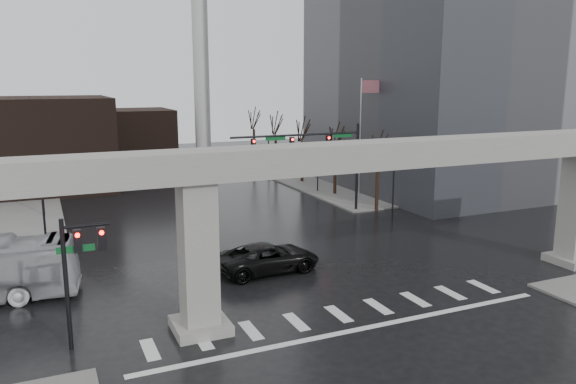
% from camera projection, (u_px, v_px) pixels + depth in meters
% --- Properties ---
extents(ground, '(160.00, 160.00, 0.00)m').
position_uv_depth(ground, '(329.00, 307.00, 29.75)').
color(ground, black).
rests_on(ground, ground).
extents(sidewalk_ne, '(28.00, 36.00, 0.15)m').
position_uv_depth(sidewalk_ne, '(376.00, 173.00, 72.34)').
color(sidewalk_ne, slate).
rests_on(sidewalk_ne, ground).
extents(elevated_guideway, '(48.00, 2.60, 8.70)m').
position_uv_depth(elevated_guideway, '(353.00, 178.00, 28.90)').
color(elevated_guideway, '#97958F').
rests_on(elevated_guideway, ground).
extents(building_far_left, '(16.00, 14.00, 10.00)m').
position_uv_depth(building_far_left, '(34.00, 144.00, 60.84)').
color(building_far_left, black).
rests_on(building_far_left, ground).
extents(building_far_mid, '(10.00, 10.00, 8.00)m').
position_uv_depth(building_far_mid, '(133.00, 140.00, 74.77)').
color(building_far_mid, black).
rests_on(building_far_mid, ground).
extents(smokestack, '(3.60, 3.60, 30.00)m').
position_uv_depth(smokestack, '(201.00, 68.00, 70.74)').
color(smokestack, beige).
rests_on(smokestack, ground).
extents(signal_mast_arm, '(12.12, 0.43, 8.00)m').
position_uv_depth(signal_mast_arm, '(320.00, 150.00, 49.03)').
color(signal_mast_arm, black).
rests_on(signal_mast_arm, ground).
extents(signal_left_pole, '(2.30, 0.30, 6.00)m').
position_uv_depth(signal_left_pole, '(78.00, 260.00, 24.53)').
color(signal_left_pole, black).
rests_on(signal_left_pole, ground).
extents(flagpole_assembly, '(2.06, 0.12, 12.00)m').
position_uv_depth(flagpole_assembly, '(363.00, 125.00, 54.07)').
color(flagpole_assembly, silver).
rests_on(flagpole_assembly, ground).
extents(lamp_right_0, '(1.22, 0.32, 5.11)m').
position_uv_depth(lamp_right_0, '(394.00, 181.00, 46.99)').
color(lamp_right_0, black).
rests_on(lamp_right_0, ground).
extents(lamp_right_1, '(1.22, 0.32, 5.11)m').
position_uv_depth(lamp_right_1, '(318.00, 160.00, 59.53)').
color(lamp_right_1, black).
rests_on(lamp_right_1, ground).
extents(lamp_right_2, '(1.22, 0.32, 5.11)m').
position_uv_depth(lamp_right_2, '(269.00, 146.00, 72.08)').
color(lamp_right_2, black).
rests_on(lamp_right_2, ground).
extents(lamp_left_0, '(1.22, 0.32, 5.11)m').
position_uv_depth(lamp_left_0, '(44.00, 211.00, 36.24)').
color(lamp_left_0, black).
rests_on(lamp_left_0, ground).
extents(lamp_left_1, '(1.22, 0.32, 5.11)m').
position_uv_depth(lamp_left_1, '(41.00, 178.00, 48.79)').
color(lamp_left_1, black).
rests_on(lamp_left_1, ground).
extents(lamp_left_2, '(1.22, 0.32, 5.11)m').
position_uv_depth(lamp_left_2, '(40.00, 158.00, 61.34)').
color(lamp_left_2, black).
rests_on(lamp_left_2, ground).
extents(tree_right_0, '(1.09, 1.58, 7.50)m').
position_uv_depth(tree_right_0, '(377.00, 181.00, 51.13)').
color(tree_right_0, black).
rests_on(tree_right_0, ground).
extents(tree_right_1, '(1.09, 1.61, 7.67)m').
position_uv_depth(tree_right_1, '(335.00, 168.00, 58.29)').
color(tree_right_1, black).
rests_on(tree_right_1, ground).
extents(tree_right_2, '(1.10, 1.63, 7.85)m').
position_uv_depth(tree_right_2, '(302.00, 158.00, 65.45)').
color(tree_right_2, black).
rests_on(tree_right_2, ground).
extents(tree_right_3, '(1.11, 1.66, 8.02)m').
position_uv_depth(tree_right_3, '(276.00, 149.00, 72.60)').
color(tree_right_3, black).
rests_on(tree_right_3, ground).
extents(tree_right_4, '(1.12, 1.69, 8.19)m').
position_uv_depth(tree_right_4, '(254.00, 143.00, 79.76)').
color(tree_right_4, black).
rests_on(tree_right_4, ground).
extents(pickup_truck, '(6.67, 3.34, 1.81)m').
position_uv_depth(pickup_truck, '(268.00, 258.00, 35.06)').
color(pickup_truck, black).
rests_on(pickup_truck, ground).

